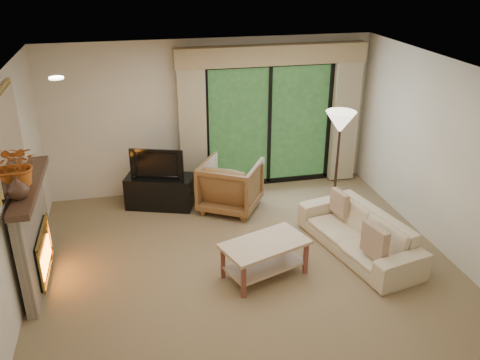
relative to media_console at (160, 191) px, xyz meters
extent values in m
plane|color=olive|center=(0.97, -1.95, -0.27)|extent=(5.50, 5.50, 0.00)
plane|color=silver|center=(0.97, -1.95, 2.33)|extent=(5.50, 5.50, 0.00)
plane|color=beige|center=(0.97, 0.55, 1.03)|extent=(5.00, 0.00, 5.00)
plane|color=beige|center=(0.97, -4.45, 1.03)|extent=(5.00, 0.00, 5.00)
plane|color=beige|center=(-1.78, -1.95, 1.03)|extent=(0.00, 5.00, 5.00)
plane|color=beige|center=(3.72, -1.95, 1.03)|extent=(0.00, 5.00, 5.00)
cube|color=tan|center=(0.62, 0.39, 0.93)|extent=(0.45, 0.18, 2.35)
cube|color=tan|center=(3.32, 0.39, 0.93)|extent=(0.45, 0.18, 2.35)
cube|color=tan|center=(1.97, 0.41, 2.05)|extent=(3.20, 0.24, 0.32)
cube|color=black|center=(0.00, 0.00, 0.00)|extent=(1.17, 0.80, 0.53)
imported|color=black|center=(0.00, 0.00, 0.51)|extent=(0.85, 0.38, 0.49)
imported|color=brown|center=(1.11, -0.33, 0.15)|extent=(1.22, 1.23, 0.82)
imported|color=#C6B38F|center=(2.58, -2.00, 0.02)|extent=(1.18, 2.10, 0.58)
cube|color=brown|center=(2.51, -2.57, 0.23)|extent=(0.20, 0.43, 0.42)
cube|color=brown|center=(2.51, -1.43, 0.22)|extent=(0.17, 0.37, 0.35)
imported|color=#40291E|center=(-1.64, -2.17, 1.23)|extent=(0.31, 0.31, 0.26)
imported|color=#C05C1B|center=(-1.64, -1.82, 1.36)|extent=(0.50, 0.45, 0.51)
camera|label=1|loc=(-0.36, -7.59, 3.58)|focal=38.00mm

